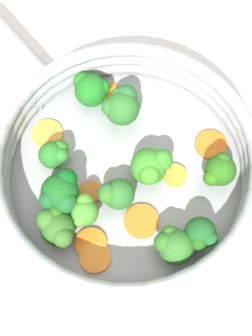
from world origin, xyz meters
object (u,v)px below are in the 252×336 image
object	(u,v)px
broccoli_floret_7	(122,105)
broccoli_floret_10	(57,227)
broccoli_floret_0	(151,165)
broccoli_floret_3	(116,193)
carrot_slice_0	(141,221)
carrot_slice_7	(111,94)
broccoli_floret_1	(91,89)
broccoli_floret_8	(174,245)
broccoli_floret_2	(85,211)
carrot_slice_4	(95,258)
carrot_slice_1	(91,244)
broccoli_floret_5	(202,235)
skillet	(126,174)
carrot_slice_3	(211,145)
broccoli_floret_6	(219,173)
broccoli_floret_4	(55,154)
broccoli_floret_9	(61,193)
carrot_slice_2	(175,172)
carrot_slice_6	(90,192)
carrot_slice_5	(47,134)

from	to	relation	value
broccoli_floret_7	broccoli_floret_10	world-z (taller)	broccoli_floret_7
broccoli_floret_0	broccoli_floret_3	size ratio (longest dim) A/B	1.18
carrot_slice_0	carrot_slice_7	bearing A→B (deg)	-73.15
broccoli_floret_1	broccoli_floret_8	bearing A→B (deg)	120.32
broccoli_floret_2	carrot_slice_0	bearing A→B (deg)	-178.58
carrot_slice_4	carrot_slice_1	bearing A→B (deg)	-67.47
carrot_slice_0	broccoli_floret_5	size ratio (longest dim) A/B	0.87
broccoli_floret_3	carrot_slice_7	bearing A→B (deg)	-82.08
skillet	carrot_slice_4	size ratio (longest dim) A/B	8.34
carrot_slice_3	carrot_slice_7	xyz separation A→B (m)	(0.14, -0.07, 0.00)
broccoli_floret_0	broccoli_floret_10	distance (m)	0.14
carrot_slice_7	broccoli_floret_2	distance (m)	0.18
carrot_slice_1	broccoli_floret_6	size ratio (longest dim) A/B	0.80
broccoli_floret_3	carrot_slice_0	bearing A→B (deg)	142.03
carrot_slice_1	carrot_slice_7	bearing A→B (deg)	-91.40
broccoli_floret_4	carrot_slice_4	bearing A→B (deg)	117.21
broccoli_floret_0	broccoli_floret_5	bearing A→B (deg)	127.07
carrot_slice_4	broccoli_floret_10	distance (m)	0.06
carrot_slice_7	broccoli_floret_9	world-z (taller)	broccoli_floret_9
broccoli_floret_8	carrot_slice_3	bearing A→B (deg)	-107.61
broccoli_floret_2	broccoli_floret_6	bearing A→B (deg)	-158.56
carrot_slice_7	broccoli_floret_0	distance (m)	0.13
broccoli_floret_8	broccoli_floret_3	bearing A→B (deg)	-39.32
carrot_slice_2	carrot_slice_0	bearing A→B (deg)	60.54
broccoli_floret_1	broccoli_floret_9	size ratio (longest dim) A/B	0.88
carrot_slice_0	carrot_slice_3	xyz separation A→B (m)	(-0.08, -0.11, -0.00)
skillet	broccoli_floret_2	world-z (taller)	broccoli_floret_2
broccoli_floret_10	carrot_slice_6	bearing A→B (deg)	-120.50
broccoli_floret_3	broccoli_floret_8	bearing A→B (deg)	140.68
carrot_slice_7	broccoli_floret_9	size ratio (longest dim) A/B	0.59
carrot_slice_0	carrot_slice_1	size ratio (longest dim) A/B	1.11
carrot_slice_1	broccoli_floret_1	world-z (taller)	broccoli_floret_1
carrot_slice_0	broccoli_floret_9	size ratio (longest dim) A/B	0.77
broccoli_floret_2	broccoli_floret_7	size ratio (longest dim) A/B	0.84
carrot_slice_0	carrot_slice_6	world-z (taller)	carrot_slice_6
broccoli_floret_7	broccoli_floret_9	xyz separation A→B (m)	(0.06, 0.13, 0.00)
carrot_slice_5	broccoli_floret_9	xyz separation A→B (m)	(-0.03, 0.09, 0.03)
skillet	carrot_slice_7	size ratio (longest dim) A/B	9.42
carrot_slice_2	carrot_slice_3	bearing A→B (deg)	-136.87
carrot_slice_6	broccoli_floret_8	distance (m)	0.13
broccoli_floret_3	broccoli_floret_6	xyz separation A→B (m)	(-0.12, -0.04, 0.00)
carrot_slice_3	carrot_slice_6	world-z (taller)	carrot_slice_6
skillet	carrot_slice_0	distance (m)	0.07
carrot_slice_3	carrot_slice_0	bearing A→B (deg)	52.78
carrot_slice_0	broccoli_floret_3	xyz separation A→B (m)	(0.03, -0.03, 0.02)
carrot_slice_2	broccoli_floret_9	bearing A→B (deg)	20.32
carrot_slice_1	carrot_slice_7	size ratio (longest dim) A/B	1.18
carrot_slice_3	carrot_slice_1	bearing A→B (deg)	45.16
carrot_slice_4	broccoli_floret_3	size ratio (longest dim) A/B	0.84
carrot_slice_4	broccoli_floret_0	bearing A→B (deg)	-117.26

